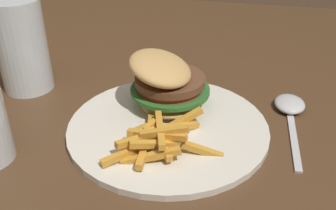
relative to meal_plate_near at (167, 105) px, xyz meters
The scene contains 4 objects.
dining_table 0.22m from the meal_plate_near, 89.18° to the left, with size 1.33×1.40×0.74m.
meal_plate_near is the anchor object (origin of this frame).
beer_glass 0.28m from the meal_plate_near, 78.40° to the left, with size 0.09×0.09×0.16m.
spoon 0.20m from the meal_plate_near, 69.16° to the right, with size 0.20×0.05×0.02m.
Camera 1 is at (-0.51, -0.29, 1.08)m, focal length 42.00 mm.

